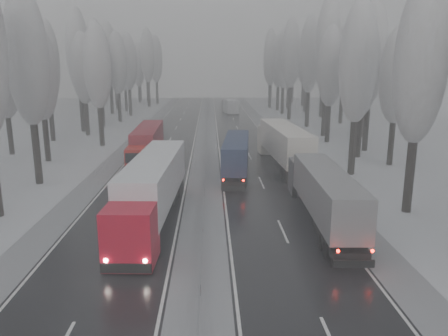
{
  "coord_description": "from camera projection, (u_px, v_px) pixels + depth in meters",
  "views": [
    {
      "loc": [
        0.54,
        -14.6,
        10.6
      ],
      "look_at": [
        1.69,
        20.78,
        2.2
      ],
      "focal_mm": 35.0,
      "sensor_mm": 36.0,
      "label": 1
    }
  ],
  "objects": [
    {
      "name": "tree_74",
      "position": [
        147.0,
        56.0,
        109.81
      ],
      "size": [
        3.6,
        3.6,
        19.68
      ],
      "color": "black",
      "rests_on": "ground"
    },
    {
      "name": "tree_70",
      "position": [
        128.0,
        62.0,
        90.57
      ],
      "size": [
        3.6,
        3.6,
        17.09
      ],
      "color": "black",
      "rests_on": "ground"
    },
    {
      "name": "tree_76",
      "position": [
        156.0,
        60.0,
        119.14
      ],
      "size": [
        3.6,
        3.6,
        18.55
      ],
      "color": "black",
      "rests_on": "ground"
    },
    {
      "name": "truck_red_red",
      "position": [
        147.0,
        143.0,
        47.82
      ],
      "size": [
        2.74,
        15.18,
        3.88
      ],
      "rotation": [
        0.0,
        0.0,
        0.02
      ],
      "color": "#B4100A",
      "rests_on": "ground"
    },
    {
      "name": "tree_34",
      "position": [
        271.0,
        61.0,
        108.16
      ],
      "size": [
        3.6,
        3.6,
        17.63
      ],
      "color": "black",
      "rests_on": "ground"
    },
    {
      "name": "tree_22",
      "position": [
        331.0,
        67.0,
        59.14
      ],
      "size": [
        3.6,
        3.6,
        15.86
      ],
      "color": "black",
      "rests_on": "ground"
    },
    {
      "name": "shoulder_right",
      "position": [
        301.0,
        167.0,
        46.12
      ],
      "size": [
        2.4,
        200.0,
        0.04
      ],
      "primitive_type": "cube",
      "color": "#929499",
      "rests_on": "ground"
    },
    {
      "name": "tree_66",
      "position": [
        100.0,
        69.0,
        74.4
      ],
      "size": [
        3.6,
        3.6,
        15.23
      ],
      "color": "black",
      "rests_on": "ground"
    },
    {
      "name": "tree_62",
      "position": [
        97.0,
        67.0,
        56.31
      ],
      "size": [
        3.6,
        3.6,
        16.04
      ],
      "color": "black",
      "rests_on": "ground"
    },
    {
      "name": "tree_77",
      "position": [
        138.0,
        69.0,
        123.47
      ],
      "size": [
        3.6,
        3.6,
        14.32
      ],
      "color": "black",
      "rests_on": "ground"
    },
    {
      "name": "tree_21",
      "position": [
        372.0,
        53.0,
        52.58
      ],
      "size": [
        3.6,
        3.6,
        18.62
      ],
      "color": "black",
      "rests_on": "ground"
    },
    {
      "name": "tree_24",
      "position": [
        328.0,
        46.0,
        63.76
      ],
      "size": [
        3.6,
        3.6,
        20.49
      ],
      "color": "black",
      "rests_on": "ground"
    },
    {
      "name": "tree_78",
      "position": [
        146.0,
        57.0,
        125.29
      ],
      "size": [
        3.6,
        3.6,
        19.55
      ],
      "color": "black",
      "rests_on": "ground"
    },
    {
      "name": "tree_67",
      "position": [
        97.0,
        62.0,
        77.97
      ],
      "size": [
        3.6,
        3.6,
        17.09
      ],
      "color": "black",
      "rests_on": "ground"
    },
    {
      "name": "tree_69",
      "position": [
        96.0,
        55.0,
        84.16
      ],
      "size": [
        3.6,
        3.6,
        19.35
      ],
      "color": "black",
      "rests_on": "ground"
    },
    {
      "name": "tree_37",
      "position": [
        293.0,
        65.0,
        122.07
      ],
      "size": [
        3.6,
        3.6,
        16.37
      ],
      "color": "black",
      "rests_on": "ground"
    },
    {
      "name": "tree_65",
      "position": [
        78.0,
        52.0,
        68.24
      ],
      "size": [
        3.6,
        3.6,
        19.48
      ],
      "color": "black",
      "rests_on": "ground"
    },
    {
      "name": "tree_33",
      "position": [
        289.0,
        70.0,
        105.76
      ],
      "size": [
        3.6,
        3.6,
        14.33
      ],
      "color": "black",
      "rests_on": "ground"
    },
    {
      "name": "tree_72",
      "position": [
        124.0,
        68.0,
        99.86
      ],
      "size": [
        3.6,
        3.6,
        15.11
      ],
      "color": "black",
      "rests_on": "ground"
    },
    {
      "name": "tree_73",
      "position": [
        115.0,
        62.0,
        103.35
      ],
      "size": [
        3.6,
        3.6,
        17.22
      ],
      "color": "black",
      "rests_on": "ground"
    },
    {
      "name": "tree_20",
      "position": [
        364.0,
        69.0,
        49.05
      ],
      "size": [
        3.6,
        3.6,
        15.71
      ],
      "color": "black",
      "rests_on": "ground"
    },
    {
      "name": "tree_25",
      "position": [
        365.0,
        52.0,
        68.03
      ],
      "size": [
        3.6,
        3.6,
        19.44
      ],
      "color": "black",
      "rests_on": "ground"
    },
    {
      "name": "tree_19",
      "position": [
        397.0,
        76.0,
        45.26
      ],
      "size": [
        3.6,
        3.6,
        14.57
      ],
      "color": "black",
      "rests_on": "ground"
    },
    {
      "name": "tree_38",
      "position": [
        271.0,
        61.0,
        128.05
      ],
      "size": [
        3.6,
        3.6,
        17.97
      ],
      "color": "black",
      "rests_on": "ground"
    },
    {
      "name": "tree_32",
      "position": [
        279.0,
        62.0,
        101.32
      ],
      "size": [
        3.6,
        3.6,
        17.33
      ],
      "color": "black",
      "rests_on": "ground"
    },
    {
      "name": "box_truck_distant",
      "position": [
        230.0,
        106.0,
        97.28
      ],
      "size": [
        3.65,
        8.53,
        3.08
      ],
      "rotation": [
        0.0,
        0.0,
        0.14
      ],
      "color": "#A9ABB0",
      "rests_on": "ground"
    },
    {
      "name": "tree_61",
      "position": [
        4.0,
        79.0,
        50.94
      ],
      "size": [
        3.6,
        3.6,
        13.95
      ],
      "color": "black",
      "rests_on": "ground"
    },
    {
      "name": "truck_red_white",
      "position": [
        152.0,
        186.0,
        29.64
      ],
      "size": [
        3.51,
        17.04,
        4.34
      ],
      "rotation": [
        0.0,
        0.0,
        -0.05
      ],
      "color": "#B40A1E",
      "rests_on": "ground"
    },
    {
      "name": "tree_58",
      "position": [
        27.0,
        59.0,
        37.47
      ],
      "size": [
        3.6,
        3.6,
        17.21
      ],
      "color": "black",
      "rests_on": "ground"
    },
    {
      "name": "tree_31",
      "position": [
        307.0,
        58.0,
        97.91
      ],
      "size": [
        3.6,
        3.6,
        18.58
      ],
      "color": "black",
      "rests_on": "ground"
    },
    {
      "name": "tree_35",
      "position": [
        304.0,
        60.0,
        112.25
      ],
      "size": [
        3.6,
        3.6,
        18.25
      ],
      "color": "black",
      "rests_on": "ground"
    },
    {
      "name": "tree_36",
      "position": [
        271.0,
        55.0,
        117.39
      ],
      "size": [
        3.6,
        3.6,
        20.23
      ],
      "color": "black",
      "rests_on": "ground"
    },
    {
      "name": "tree_29",
      "position": [
        323.0,
        59.0,
        88.54
      ],
      "size": [
        3.6,
        3.6,
        18.11
      ],
      "color": "black",
      "rests_on": "ground"
    },
    {
      "name": "tree_39",
      "position": [
        279.0,
        65.0,
        132.29
      ],
      "size": [
        3.6,
        3.6,
        16.19
      ],
      "color": "black",
      "rests_on": "ground"
    },
    {
      "name": "tree_26",
      "position": [
        310.0,
        56.0,
        73.97
      ],
      "size": [
        3.6,
        3.6,
        18.78
      ],
      "color": "black",
      "rests_on": "ground"
    },
    {
      "name": "tree_23",
      "position": [
        366.0,
        78.0,
        63.58
      ],
      "size": [
        3.6,
        3.6,
        13.55
      ],
      "color": "black",
      "rests_on": "ground"
    },
    {
      "name": "median_guardrail",
      "position": [
        205.0,
        163.0,
        45.65
      ],
      "size": [
        0.12,
        200.0,
        0.76
      ],
      "color": "slate",
      "rests_on": "ground"
    },
    {
      "name": "tree_68",
      "position": [
        117.0,
        64.0,
        80.82
      ],
      "size": [
        3.6,
        3.6,
        16.65
      ],
      "color": "black",
      "rests_on": "ground"
    },
    {
      "name": "median_slush",
      "position": [
        205.0,
        168.0,
        45.79
      ],
      "size": [
        3.0,
        200.0,
        0.04
      ],
      "primitive_type": "cube",
      "color": "#929499",
      "rests_on": "ground"
    },
    {
      "name": "carriageway_right",
      "position": [
        255.0,
        168.0,
        45.96
      ],
      "size": [
        7.5,
        200.0,
        0.03
      ],
      "primitive_type": "cube",
      "color": "black",
      "rests_on": "ground"
    },
    {
      "name": "tree_28",
      "position": [
        291.0,
        54.0,
        84.2
      ],
      "size": [
        3.6,
        3.6,
        19.62
      ],
      "color": "black",
      "rests_on": "ground"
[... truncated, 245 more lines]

